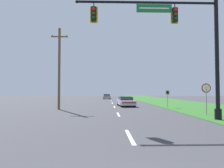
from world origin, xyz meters
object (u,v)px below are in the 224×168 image
stop_sign (206,92)px  signal_mast (183,40)px  utility_pole_near (59,67)px  route_sign_post (168,95)px  car_ahead (126,101)px  far_car (107,96)px

stop_sign → signal_mast: bearing=-136.1°
utility_pole_near → signal_mast: bearing=-39.0°
signal_mast → route_sign_post: 10.81m
car_ahead → route_sign_post: size_ratio=2.32×
stop_sign → far_car: bearing=102.6°
signal_mast → far_car: (-5.03, 38.10, -4.73)m
signal_mast → stop_sign: bearing=43.9°
car_ahead → signal_mast: bearing=-78.3°
stop_sign → route_sign_post: (-0.92, 7.15, -0.34)m
car_ahead → route_sign_post: route_sign_post is taller
car_ahead → utility_pole_near: 9.56m
signal_mast → stop_sign: (2.88, 2.78, -3.47)m
stop_sign → utility_pole_near: size_ratio=0.29×
stop_sign → route_sign_post: 7.22m
route_sign_post → utility_pole_near: (-12.10, -1.73, 2.95)m
stop_sign → route_sign_post: size_ratio=1.23×
far_car → stop_sign: (7.91, -35.32, 1.26)m
far_car → car_ahead: bearing=-84.6°
signal_mast → utility_pole_near: signal_mast is taller
far_car → route_sign_post: (7.00, -28.17, 0.92)m
signal_mast → far_car: size_ratio=2.26×
far_car → stop_sign: stop_sign is taller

